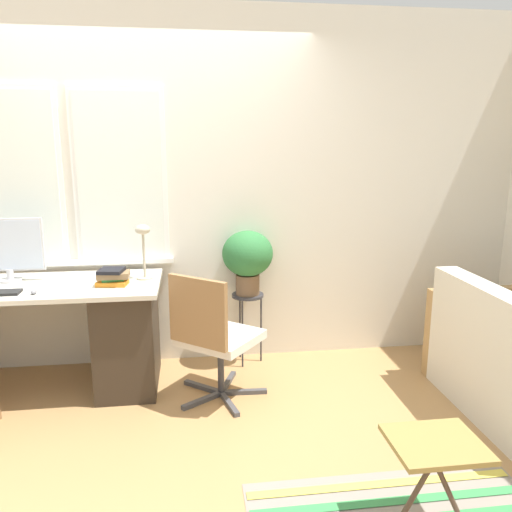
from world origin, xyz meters
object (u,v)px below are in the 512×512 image
(office_chair_swivel, at_px, (214,335))
(folding_stool, at_px, (435,450))
(mouse, at_px, (34,292))
(plant_stand, at_px, (248,302))
(desk_lamp, at_px, (143,240))
(monitor, at_px, (7,248))
(potted_plant, at_px, (248,256))
(book_stack, at_px, (113,276))

(office_chair_swivel, distance_m, folding_stool, 1.58)
(mouse, bearing_deg, plant_stand, 19.11)
(plant_stand, bearing_deg, desk_lamp, -164.95)
(desk_lamp, height_order, office_chair_swivel, desk_lamp)
(monitor, bearing_deg, folding_stool, -37.32)
(monitor, bearing_deg, office_chair_swivel, -17.26)
(desk_lamp, relative_size, plant_stand, 0.69)
(desk_lamp, xyz_separation_m, folding_stool, (1.36, -1.68, -0.65))
(mouse, distance_m, plant_stand, 1.54)
(potted_plant, height_order, folding_stool, potted_plant)
(mouse, distance_m, folding_stool, 2.49)
(book_stack, distance_m, potted_plant, 1.02)
(mouse, xyz_separation_m, plant_stand, (1.43, 0.49, -0.29))
(plant_stand, bearing_deg, monitor, -174.93)
(folding_stool, bearing_deg, mouse, 145.52)
(mouse, xyz_separation_m, folding_stool, (2.03, -1.39, -0.38))
(office_chair_swivel, bearing_deg, book_stack, 19.03)
(monitor, bearing_deg, plant_stand, 5.07)
(book_stack, distance_m, plant_stand, 1.07)
(monitor, xyz_separation_m, desk_lamp, (0.92, -0.05, 0.04))
(desk_lamp, bearing_deg, office_chair_swivel, -39.04)
(monitor, bearing_deg, book_stack, -14.94)
(desk_lamp, distance_m, plant_stand, 0.96)
(plant_stand, xyz_separation_m, folding_stool, (0.60, -1.89, -0.09))
(mouse, xyz_separation_m, potted_plant, (1.43, 0.49, 0.08))
(mouse, relative_size, folding_stool, 0.13)
(potted_plant, bearing_deg, folding_stool, -72.33)
(plant_stand, bearing_deg, office_chair_swivel, -116.96)
(monitor, relative_size, plant_stand, 0.85)
(mouse, xyz_separation_m, office_chair_swivel, (1.13, -0.08, -0.32))
(desk_lamp, relative_size, potted_plant, 0.78)
(desk_lamp, bearing_deg, book_stack, -145.62)
(monitor, height_order, potted_plant, monitor)
(office_chair_swivel, relative_size, folding_stool, 1.99)
(book_stack, relative_size, potted_plant, 0.44)
(folding_stool, bearing_deg, office_chair_swivel, 124.40)
(plant_stand, relative_size, potted_plant, 1.13)
(monitor, xyz_separation_m, folding_stool, (2.28, -1.74, -0.60))
(folding_stool, bearing_deg, desk_lamp, 128.90)
(office_chair_swivel, bearing_deg, monitor, 21.48)
(office_chair_swivel, height_order, folding_stool, office_chair_swivel)
(mouse, bearing_deg, monitor, 126.08)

